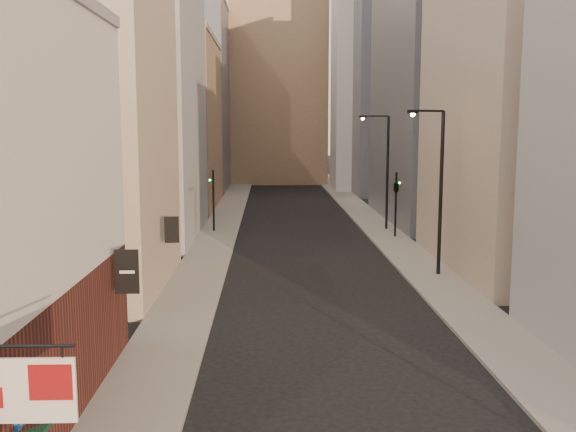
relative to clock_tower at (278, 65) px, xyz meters
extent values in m
cube|color=gray|center=(-5.50, -37.00, -17.56)|extent=(3.00, 140.00, 0.15)
cube|color=gray|center=(7.50, -37.00, -17.56)|extent=(3.00, 140.00, 0.15)
cube|color=beige|center=(-5.50, -89.00, -13.48)|extent=(1.60, 0.06, 1.10)
cube|color=maroon|center=(-5.10, -89.00, -13.33)|extent=(0.70, 0.10, 0.60)
cube|color=blue|center=(-6.95, -85.80, -15.43)|extent=(0.08, 0.40, 0.50)
cube|color=black|center=(-6.30, -78.00, -14.03)|extent=(0.80, 0.08, 1.50)
cube|color=black|center=(-6.30, -68.00, -14.23)|extent=(0.70, 0.08, 1.30)
cube|color=gray|center=(-11.00, -66.00, -9.63)|extent=(8.00, 12.00, 16.00)
cube|color=#96969A|center=(-11.00, -50.00, -7.63)|extent=(8.00, 16.00, 20.00)
cube|color=#8C6D50|center=(-11.00, -32.00, -9.13)|extent=(8.00, 18.00, 17.00)
cube|color=gray|center=(-11.00, -12.00, -5.63)|extent=(8.00, 20.00, 24.00)
cube|color=gray|center=(13.00, -62.00, -7.63)|extent=(8.00, 16.00, 20.00)
cube|color=gray|center=(13.00, -42.00, -4.63)|extent=(8.00, 20.00, 26.00)
cube|color=#8C6D50|center=(0.00, 0.00, -3.63)|extent=(14.00, 14.00, 28.00)
cube|color=silver|center=(11.00, -14.00, -0.63)|extent=(8.00, 8.00, 34.00)
cylinder|color=black|center=(8.00, -63.90, -13.02)|extent=(0.21, 0.21, 9.23)
cylinder|color=black|center=(7.06, -64.31, -8.41)|extent=(1.93, 0.94, 0.12)
cube|color=black|center=(6.12, -64.72, -8.46)|extent=(0.61, 0.43, 0.18)
sphere|color=#FF933F|center=(6.12, -64.72, -8.59)|extent=(0.25, 0.25, 0.25)
cylinder|color=black|center=(8.01, -47.75, -13.02)|extent=(0.20, 0.20, 9.22)
cylinder|color=black|center=(7.01, -47.54, -8.41)|extent=(2.03, 0.54, 0.12)
cube|color=black|center=(6.01, -47.33, -8.47)|extent=(0.60, 0.34, 0.18)
sphere|color=#FF933F|center=(6.01, -47.33, -8.60)|extent=(0.25, 0.25, 0.25)
cylinder|color=black|center=(-5.93, -48.40, -15.13)|extent=(0.16, 0.16, 5.00)
imported|color=black|center=(-5.93, -48.40, -13.43)|extent=(0.46, 0.46, 1.19)
sphere|color=#19E533|center=(-6.18, -48.40, -13.43)|extent=(0.16, 0.16, 0.16)
cylinder|color=black|center=(8.01, -51.41, -15.13)|extent=(0.16, 0.16, 5.00)
imported|color=black|center=(8.01, -51.41, -13.43)|extent=(0.70, 0.70, 1.45)
sphere|color=#19E533|center=(8.26, -51.41, -13.43)|extent=(0.16, 0.16, 0.16)
camera|label=1|loc=(-1.57, -99.01, -9.24)|focal=40.00mm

